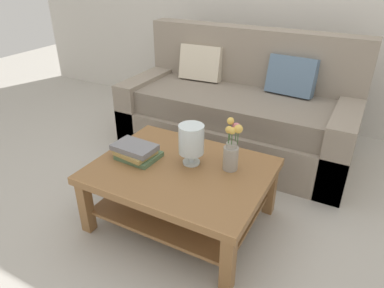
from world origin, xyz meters
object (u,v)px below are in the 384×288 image
(coffee_table, at_px, (181,182))
(book_stack_main, at_px, (136,152))
(flower_pitcher, at_px, (232,149))
(couch, at_px, (238,112))
(glass_hurricane_vase, at_px, (191,141))

(coffee_table, bearing_deg, book_stack_main, -174.37)
(flower_pitcher, bearing_deg, couch, 108.90)
(couch, xyz_separation_m, glass_hurricane_vase, (0.10, -1.08, 0.23))
(coffee_table, xyz_separation_m, book_stack_main, (-0.32, -0.03, 0.16))
(couch, xyz_separation_m, flower_pitcher, (0.35, -1.02, 0.20))
(couch, bearing_deg, book_stack_main, -101.93)
(glass_hurricane_vase, distance_m, flower_pitcher, 0.26)
(coffee_table, distance_m, book_stack_main, 0.36)
(coffee_table, bearing_deg, glass_hurricane_vase, 67.59)
(coffee_table, relative_size, glass_hurricane_vase, 4.09)
(coffee_table, distance_m, flower_pitcher, 0.41)
(book_stack_main, height_order, flower_pitcher, flower_pitcher)
(book_stack_main, relative_size, glass_hurricane_vase, 1.12)
(glass_hurricane_vase, bearing_deg, book_stack_main, -162.22)
(couch, bearing_deg, coffee_table, -86.71)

